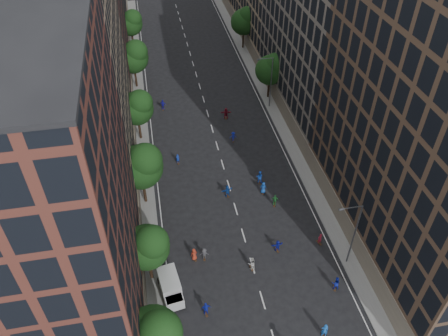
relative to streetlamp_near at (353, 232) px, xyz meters
name	(u,v)px	position (x,y,z in m)	size (l,w,h in m)	color
ground	(213,130)	(-10.37, 28.00, -5.17)	(240.00, 240.00, 0.00)	black
sidewalk_left	(134,112)	(-22.37, 35.50, -5.09)	(4.00, 105.00, 0.15)	slate
sidewalk_right	(273,98)	(1.63, 35.50, -5.09)	(4.00, 105.00, 0.15)	slate
bldg_left_a	(36,212)	(-29.37, -1.00, 9.83)	(14.00, 22.00, 30.00)	#542820
bldg_left_b	(59,55)	(-29.37, 23.00, 11.83)	(14.00, 26.00, 34.00)	#917B5F
bldg_left_c	(77,9)	(-29.37, 46.00, 8.83)	(14.00, 20.00, 28.00)	#542820
bldg_right_b	(334,9)	(8.63, 32.00, 11.33)	(14.00, 28.00, 33.00)	#685F56
tree_left_0	(155,335)	(-21.38, -8.15, 0.79)	(5.20, 5.20, 8.83)	black
tree_left_1	(148,246)	(-21.39, 1.86, 0.38)	(4.80, 4.80, 8.21)	black
tree_left_2	(142,165)	(-21.36, 13.83, 1.19)	(5.60, 5.60, 9.45)	black
tree_left_3	(138,107)	(-21.38, 27.85, 0.65)	(5.00, 5.00, 8.58)	black
tree_left_4	(134,56)	(-21.37, 43.84, 0.93)	(5.40, 5.40, 9.08)	black
tree_left_5	(131,22)	(-21.39, 59.86, 0.51)	(4.80, 4.80, 8.33)	black
tree_right_a	(271,68)	(1.02, 35.85, 0.46)	(5.00, 5.00, 8.39)	black
tree_right_b	(245,20)	(1.02, 55.85, 0.79)	(5.20, 5.20, 8.83)	black
streetlamp_near	(353,232)	(0.00, 0.00, 0.00)	(2.64, 0.22, 9.06)	#595B60
streetlamp_far	(270,80)	(0.00, 33.00, 0.00)	(2.64, 0.22, 9.06)	#595B60
cargo_van	(171,287)	(-19.68, -0.46, -3.93)	(2.67, 4.66, 2.36)	silver
skater_1	(324,330)	(-5.54, -7.94, -4.22)	(0.69, 0.45, 1.89)	blue
skater_2	(336,283)	(-2.41, -3.04, -4.29)	(0.85, 0.66, 1.76)	#131F9D
skater_4	(206,309)	(-16.42, -3.44, -4.27)	(1.06, 0.44, 1.81)	#1420A6
skater_5	(277,246)	(-7.04, 3.10, -4.41)	(1.41, 0.45, 1.52)	#131B9B
skater_6	(194,255)	(-16.66, 3.62, -4.34)	(0.81, 0.52, 1.65)	#AC311C
skater_7	(320,239)	(-1.87, 3.18, -4.41)	(0.55, 0.36, 1.52)	maroon
skater_8	(252,264)	(-10.57, 1.14, -4.30)	(0.84, 0.65, 1.73)	#AFAFAB
skater_9	(204,254)	(-15.51, 3.53, -4.38)	(1.01, 0.58, 1.57)	#3D3C41
skater_10	(275,200)	(-5.32, 10.22, -4.31)	(1.00, 0.42, 1.71)	#216F2E
skater_11	(227,191)	(-10.95, 13.06, -4.32)	(1.57, 0.50, 1.70)	#123E97
skater_12	(263,188)	(-6.19, 12.75, -4.30)	(0.85, 0.55, 1.74)	#1445A8
skater_13	(178,159)	(-16.62, 21.05, -4.42)	(0.55, 0.36, 1.50)	#1534AB
skater_14	(259,177)	(-6.17, 14.85, -4.22)	(0.92, 0.72, 1.90)	#1644B5
skater_15	(233,137)	(-7.76, 24.69, -4.37)	(1.03, 0.59, 1.59)	#1724BB
skater_16	(163,105)	(-17.50, 35.51, -4.27)	(1.05, 0.44, 1.79)	#1814A2
skater_17	(226,114)	(-7.67, 30.92, -4.22)	(1.75, 0.56, 1.89)	maroon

